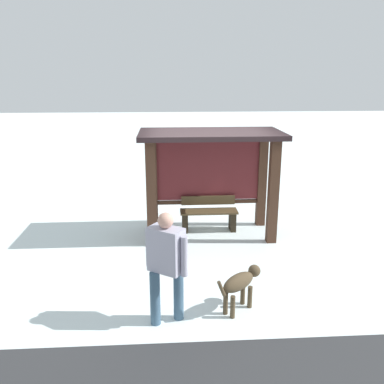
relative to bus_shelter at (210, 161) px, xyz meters
name	(u,v)px	position (x,y,z in m)	size (l,w,h in m)	color
ground_plane	(210,234)	(0.00, -0.12, -1.59)	(60.00, 60.00, 0.00)	white
bus_shelter	(210,161)	(0.00, 0.00, 0.00)	(2.90, 1.49, 2.21)	#40281B
bench_left_inside	(209,215)	(0.00, 0.11, -1.25)	(1.25, 0.40, 0.74)	#4D3C24
person_walking	(166,259)	(-0.93, -3.33, -0.65)	(0.59, 0.48, 1.60)	#A8A6BA
dog	(240,283)	(0.13, -3.10, -1.17)	(0.73, 0.64, 0.63)	#4A3C28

